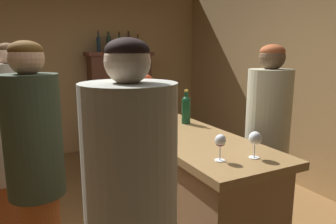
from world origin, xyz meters
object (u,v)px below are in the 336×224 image
display_bottle_midright (129,43)px  display_bottle_right (138,44)px  wine_glass_front (127,92)px  patron_in_grey (15,129)px  wine_bottle_merlot (129,104)px  wine_bottle_riesling (152,100)px  wine_bottle_rose (186,108)px  patron_near_entrance (37,179)px  wine_glass_mid (220,142)px  display_bottle_midleft (109,43)px  display_cabinet (121,100)px  bar_counter (158,174)px  flower_arrangement (145,95)px  cheese_plate (144,109)px  display_bottle_center (119,44)px  display_bottle_left (99,43)px  bartender (267,141)px  wine_glass_rear (255,139)px  wine_bottle_syrah (131,96)px  patron_by_cabinet (2,173)px  wine_bottle_malbec (136,94)px

display_bottle_midright → display_bottle_right: (0.16, 0.00, -0.02)m
wine_glass_front → patron_in_grey: bearing=-158.8°
wine_bottle_merlot → wine_bottle_riesling: bearing=16.4°
wine_bottle_rose → patron_near_entrance: 1.34m
wine_glass_mid → display_bottle_midleft: display_bottle_midleft is taller
display_cabinet → bar_counter: bearing=-100.3°
wine_bottle_riesling → flower_arrangement: bearing=-139.3°
bar_counter → wine_bottle_rose: (0.17, -0.22, 0.65)m
wine_glass_front → cheese_plate: (-0.00, -0.56, -0.11)m
display_cabinet → cheese_plate: bearing=-100.3°
wine_bottle_riesling → display_bottle_center: display_bottle_center is taller
display_bottle_left → display_bottle_midright: size_ratio=0.97×
bar_counter → display_bottle_midleft: (0.27, 2.39, 1.26)m
display_bottle_left → patron_in_grey: display_bottle_left is taller
wine_bottle_riesling → bartender: bearing=-62.1°
wine_glass_rear → wine_bottle_riesling: bearing=89.2°
flower_arrangement → display_bottle_midright: (0.63, 2.16, 0.55)m
wine_glass_mid → display_bottle_midleft: (0.40, 3.50, 0.64)m
flower_arrangement → display_bottle_right: (0.79, 2.16, 0.53)m
wine_bottle_riesling → patron_in_grey: size_ratio=0.18×
wine_bottle_syrah → wine_bottle_merlot: bearing=-114.6°
wine_bottle_rose → display_bottle_right: (0.60, 2.61, 0.60)m
display_cabinet → wine_glass_rear: display_cabinet is taller
wine_glass_rear → display_bottle_left: size_ratio=0.49×
patron_by_cabinet → display_bottle_left: bearing=33.4°
wine_bottle_malbec → patron_near_entrance: (-1.19, -1.54, -0.22)m
display_cabinet → wine_bottle_riesling: size_ratio=5.30×
patron_in_grey → display_bottle_center: bearing=93.0°
display_cabinet → wine_bottle_merlot: display_cabinet is taller
wine_bottle_syrah → wine_bottle_merlot: (-0.14, -0.30, -0.02)m
display_bottle_midleft → bartender: bearing=-83.0°
bar_counter → display_bottle_left: (0.11, 2.39, 1.25)m
wine_bottle_syrah → wine_bottle_malbec: bearing=61.4°
wine_bottle_merlot → flower_arrangement: bearing=-9.0°
wine_bottle_merlot → display_bottle_midleft: bearing=78.1°
display_bottle_left → patron_by_cabinet: bearing=-118.6°
display_cabinet → wine_bottle_rose: bearing=-95.8°
patron_by_cabinet → wine_bottle_syrah: bearing=1.2°
display_cabinet → wine_bottle_rose: display_cabinet is taller
patron_by_cabinet → flower_arrangement: bearing=-11.8°
display_bottle_center → display_cabinet: bearing=-180.0°
display_bottle_midleft → bartender: (0.38, -3.08, -0.85)m
wine_glass_mid → display_bottle_left: 3.56m
wine_bottle_rose → wine_glass_rear: wine_bottle_rose is taller
patron_near_entrance → display_bottle_midright: bearing=13.5°
bar_counter → display_cabinet: bearing=79.7°
bar_counter → patron_by_cabinet: size_ratio=1.80×
cheese_plate → wine_glass_front: bearing=89.8°
cheese_plate → patron_in_grey: (-1.26, 0.08, -0.09)m
cheese_plate → bartender: (0.55, -1.25, -0.10)m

